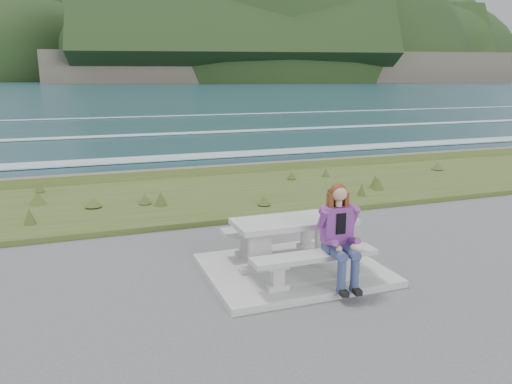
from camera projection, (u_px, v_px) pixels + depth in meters
The scene contains 9 objects.
concrete_slab at pixel (293, 270), 7.53m from camera, with size 2.60×2.10×0.10m, color #ADADA8.
picnic_table at pixel (294, 230), 7.39m from camera, with size 1.80×0.75×0.75m.
bench_landward at pixel (315, 261), 6.80m from camera, with size 1.80×0.35×0.45m.
bench_seaward at pixel (276, 231), 8.08m from camera, with size 1.80×0.35×0.45m.
grass_verge at pixel (209, 198), 12.11m from camera, with size 160.00×4.50×0.22m, color #384A1C.
shore_drop at pixel (184, 176), 14.77m from camera, with size 160.00×0.80×2.20m, color brown.
ocean at pixel (127, 152), 30.89m from camera, with size 1600.00×1600.00×0.09m.
headland_range at pixel (305, 67), 433.20m from camera, with size 729.83×363.95×179.78m.
seated_woman at pixel (341, 249), 6.75m from camera, with size 0.44×0.71×1.40m.
Camera 1 is at (-2.95, -6.44, 2.92)m, focal length 35.00 mm.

